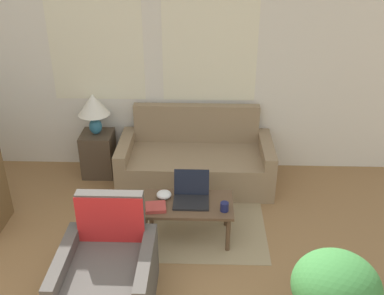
# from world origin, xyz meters

# --- Properties ---
(wall_back) EXTENTS (6.28, 0.06, 2.60)m
(wall_back) POSITION_xyz_m (-0.00, 3.44, 1.31)
(wall_back) COLOR white
(wall_back) RESTS_ON ground_plane
(rug) EXTENTS (1.59, 1.84, 0.01)m
(rug) POSITION_xyz_m (0.38, 2.42, 0.00)
(rug) COLOR #9E8966
(rug) RESTS_ON ground_plane
(couch) EXTENTS (1.80, 0.84, 0.88)m
(couch) POSITION_xyz_m (0.43, 3.01, 0.26)
(couch) COLOR #937A5B
(couch) RESTS_ON ground_plane
(armchair) EXTENTS (0.76, 0.81, 0.87)m
(armchair) POSITION_xyz_m (-0.24, 1.06, 0.26)
(armchair) COLOR #514C47
(armchair) RESTS_ON ground_plane
(side_table) EXTENTS (0.38, 0.38, 0.55)m
(side_table) POSITION_xyz_m (-0.77, 3.14, 0.28)
(side_table) COLOR #4C3D2D
(side_table) RESTS_ON ground_plane
(table_lamp) EXTENTS (0.38, 0.38, 0.50)m
(table_lamp) POSITION_xyz_m (-0.77, 3.14, 0.90)
(table_lamp) COLOR teal
(table_lamp) RESTS_ON side_table
(coffee_table) EXTENTS (0.88, 0.50, 0.40)m
(coffee_table) POSITION_xyz_m (0.38, 1.91, 0.35)
(coffee_table) COLOR brown
(coffee_table) RESTS_ON ground_plane
(laptop) EXTENTS (0.35, 0.33, 0.27)m
(laptop) POSITION_xyz_m (0.42, 1.96, 0.47)
(laptop) COLOR black
(laptop) RESTS_ON coffee_table
(cup_navy) EXTENTS (0.08, 0.08, 0.09)m
(cup_navy) POSITION_xyz_m (0.73, 1.79, 0.45)
(cup_navy) COLOR #191E4C
(cup_navy) RESTS_ON coffee_table
(snack_bowl) EXTENTS (0.15, 0.15, 0.07)m
(snack_bowl) POSITION_xyz_m (0.14, 1.99, 0.44)
(snack_bowl) COLOR white
(snack_bowl) RESTS_ON coffee_table
(book_red) EXTENTS (0.21, 0.20, 0.04)m
(book_red) POSITION_xyz_m (0.08, 1.80, 0.42)
(book_red) COLOR #B23D38
(book_red) RESTS_ON coffee_table
(potted_plant) EXTENTS (0.65, 0.65, 0.72)m
(potted_plant) POSITION_xyz_m (1.51, 0.76, 0.45)
(potted_plant) COLOR #4C4C4C
(potted_plant) RESTS_ON ground_plane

